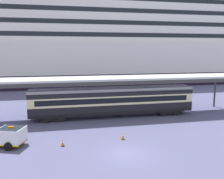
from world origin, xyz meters
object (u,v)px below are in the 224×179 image
Objects in this scene: traffic_cone_near at (63,143)px; quay_bollard at (11,130)px; service_truck at (3,136)px; cruise_ship at (131,33)px; traffic_cone_mid at (123,136)px; train_carriage at (113,101)px.

traffic_cone_near is 0.70× the size of quay_bollard.
service_truck is 3.19m from quay_bollard.
cruise_ship is 240.81× the size of traffic_cone_mid.
quay_bollard is at bearing 161.75° from traffic_cone_mid.
service_truck reaches higher than quay_bollard.
train_carriage is at bearing 21.89° from quay_bollard.
quay_bollard is at bearing 141.22° from traffic_cone_near.
cruise_ship reaches higher than traffic_cone_near.
traffic_cone_near is at bearing -12.66° from service_truck.
cruise_ship reaches higher than service_truck.
service_truck is at bearing 167.34° from traffic_cone_near.
quay_bollard is (-11.71, 3.86, 0.16)m from traffic_cone_mid.
traffic_cone_mid is at bearing -3.41° from service_truck.
traffic_cone_near is 6.22m from traffic_cone_mid.
quay_bollard is (0.17, 3.15, -0.47)m from service_truck.
cruise_ship reaches higher than train_carriage.
traffic_cone_near is at bearing -38.78° from quay_bollard.
train_carriage reaches higher than service_truck.
service_truck is at bearing 176.59° from traffic_cone_mid.
service_truck reaches higher than traffic_cone_mid.
train_carriage is at bearing 84.70° from traffic_cone_mid.
service_truck is at bearing -93.01° from quay_bollard.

